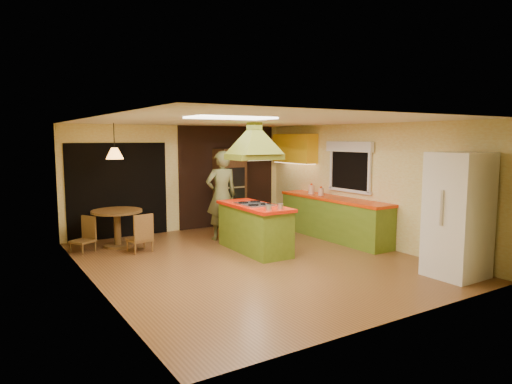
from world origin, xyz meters
TOP-DOWN VIEW (x-y plane):
  - ground at (0.00, 0.00)m, footprint 6.50×6.50m
  - room_walls at (0.00, 0.00)m, footprint 5.50×6.50m
  - ceiling_plane at (0.00, 0.00)m, footprint 6.50×6.50m
  - brick_panel at (1.25, 3.23)m, footprint 2.64×0.03m
  - nook_opening at (-1.50, 3.23)m, footprint 2.20×0.03m
  - right_counter at (2.45, 0.60)m, footprint 0.62×3.05m
  - upper_cabinets at (2.57, 2.20)m, footprint 0.34×1.40m
  - window_right at (2.70, 0.40)m, footprint 0.12×1.35m
  - fluor_panel at (-1.10, -1.20)m, footprint 1.20×0.60m
  - kitchen_island at (0.39, 0.58)m, footprint 0.78×1.86m
  - range_hood at (0.39, 0.58)m, footprint 0.97×0.70m
  - man at (0.34, 1.85)m, footprint 0.75×0.53m
  - refrigerator at (2.25, -2.53)m, footprint 0.83×0.78m
  - wall_oven at (1.15, 2.95)m, footprint 0.67×0.63m
  - dining_table at (-1.78, 2.37)m, footprint 1.01×1.01m
  - chair_left at (-2.48, 2.27)m, footprint 0.52×0.52m
  - chair_near at (-1.53, 1.72)m, footprint 0.46×0.46m
  - pendant_lamp at (-1.78, 2.37)m, footprint 0.43×0.43m
  - canister_large at (2.40, 1.31)m, footprint 0.18×0.18m
  - canister_medium at (2.40, 1.31)m, footprint 0.13×0.13m
  - canister_small at (2.40, 0.98)m, footprint 0.13×0.13m

SIDE VIEW (x-z plane):
  - ground at x=0.00m, z-range 0.00..0.00m
  - chair_left at x=-2.48m, z-range 0.00..0.69m
  - chair_near at x=-1.53m, z-range 0.00..0.76m
  - right_counter at x=2.45m, z-range 0.00..0.92m
  - kitchen_island at x=0.39m, z-range 0.00..0.94m
  - dining_table at x=-1.78m, z-range 0.15..0.91m
  - man at x=0.34m, z-range 0.00..1.93m
  - wall_oven at x=1.15m, z-range 0.00..1.95m
  - refrigerator at x=2.25m, z-range 0.00..1.99m
  - canister_small at x=2.40m, z-range 0.92..1.09m
  - canister_medium at x=2.40m, z-range 0.92..1.10m
  - canister_large at x=2.40m, z-range 0.92..1.12m
  - nook_opening at x=-1.50m, z-range 0.00..2.10m
  - room_walls at x=0.00m, z-range -2.00..4.50m
  - brick_panel at x=1.25m, z-range 0.00..2.50m
  - window_right at x=2.70m, z-range 1.24..2.30m
  - pendant_lamp at x=-1.78m, z-range 1.79..2.01m
  - upper_cabinets at x=2.57m, z-range 1.60..2.30m
  - range_hood at x=0.39m, z-range 1.86..2.65m
  - fluor_panel at x=-1.10m, z-range 2.47..2.50m
  - ceiling_plane at x=0.00m, z-range 2.50..2.50m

